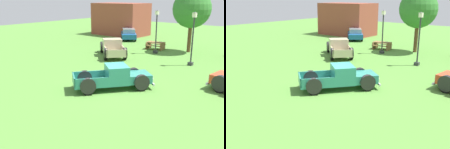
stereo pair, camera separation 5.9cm
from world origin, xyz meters
TOP-DOWN VIEW (x-y plane):
  - ground_plane at (0.00, 0.00)m, footprint 80.00×80.00m
  - pickup_truck_foreground at (0.10, 0.25)m, footprint 4.26×4.82m
  - pickup_truck_behind_right at (-6.30, 7.37)m, footprint 5.04×4.83m
  - sedan_distant_b at (-10.71, 15.94)m, footprint 4.17×4.51m
  - lamp_post_near at (1.17, 8.48)m, footprint 0.36×0.36m
  - lamp_post_far at (-3.51, 10.72)m, footprint 0.36×0.36m
  - picnic_table at (-4.62, 12.59)m, footprint 2.00×1.73m
  - oak_tree_east at (-1.29, 13.50)m, footprint 3.70×3.70m
  - brick_pavilion at (-14.38, 18.93)m, footprint 7.56×4.58m

SIDE VIEW (x-z plane):
  - ground_plane at x=0.00m, z-range 0.00..0.00m
  - picnic_table at x=-4.62m, z-range 0.10..0.88m
  - pickup_truck_foreground at x=0.10m, z-range -0.03..1.43m
  - pickup_truck_behind_right at x=-6.30m, z-range -0.04..1.55m
  - sedan_distant_b at x=-10.71m, z-range 0.04..1.50m
  - lamp_post_far at x=-3.51m, z-range 0.10..4.30m
  - lamp_post_near at x=1.17m, z-range 0.10..4.40m
  - brick_pavilion at x=-14.38m, z-range 0.00..4.52m
  - oak_tree_east at x=-1.29m, z-range 1.19..7.29m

